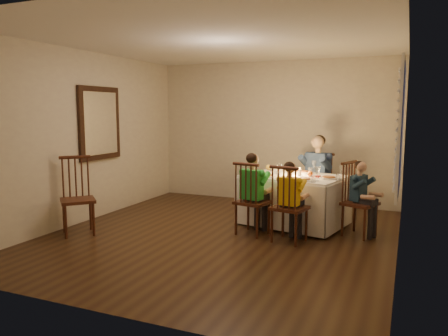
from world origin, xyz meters
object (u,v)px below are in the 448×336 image
at_px(dining_table, 294,190).
at_px(chair_end, 359,236).
at_px(adult, 316,215).
at_px(child_teal, 359,236).
at_px(chair_near_right, 289,242).
at_px(child_yellow, 289,242).
at_px(serving_bowl, 277,169).
at_px(chair_near_left, 252,234).
at_px(child_green, 252,234).
at_px(chair_adult, 316,215).
at_px(chair_extra, 79,234).

distance_m(dining_table, chair_end, 1.13).
xyz_separation_m(adult, child_teal, (0.78, -0.99, 0.00)).
xyz_separation_m(chair_near_right, child_yellow, (0.00, 0.00, 0.00)).
bearing_deg(serving_bowl, child_teal, -25.35).
height_order(dining_table, chair_near_right, dining_table).
bearing_deg(child_yellow, child_teal, -130.79).
bearing_deg(chair_end, dining_table, 97.78).
relative_size(chair_near_right, adult, 0.78).
relative_size(chair_near_left, child_teal, 0.99).
bearing_deg(serving_bowl, child_green, -91.16).
distance_m(chair_near_left, chair_near_right, 0.58).
bearing_deg(chair_near_left, chair_near_right, 177.17).
bearing_deg(serving_bowl, chair_end, -25.35).
bearing_deg(chair_near_left, child_green, -0.00).
height_order(chair_adult, chair_near_right, same).
distance_m(dining_table, chair_adult, 0.95).
xyz_separation_m(chair_near_left, child_yellow, (0.56, -0.15, 0.00)).
bearing_deg(chair_adult, chair_near_left, -90.41).
relative_size(chair_adult, child_green, 0.90).
height_order(chair_extra, child_green, child_green).
distance_m(dining_table, chair_near_right, 1.02).
distance_m(dining_table, serving_bowl, 0.61).
xyz_separation_m(child_green, child_teal, (1.37, 0.48, 0.00)).
distance_m(dining_table, child_green, 0.97).
bearing_deg(chair_near_left, serving_bowl, -79.02).
height_order(dining_table, serving_bowl, serving_bowl).
relative_size(chair_extra, child_green, 0.95).
xyz_separation_m(child_teal, serving_bowl, (-1.35, 0.64, 0.78)).
relative_size(chair_end, adult, 0.78).
bearing_deg(chair_end, chair_adult, 59.17).
bearing_deg(adult, chair_adult, 0.00).
height_order(chair_near_left, chair_near_right, same).
relative_size(chair_extra, adult, 0.82).
bearing_deg(child_green, serving_bowl, -79.02).
relative_size(chair_near_left, child_yellow, 0.96).
xyz_separation_m(chair_near_left, child_green, (0.00, 0.00, 0.00)).
xyz_separation_m(chair_near_left, chair_extra, (-2.21, -0.94, 0.00)).
bearing_deg(chair_near_right, chair_adult, -79.81).
height_order(dining_table, adult, dining_table).
bearing_deg(chair_extra, child_yellow, -30.40).
distance_m(chair_adult, chair_near_left, 1.59).
height_order(adult, serving_bowl, serving_bowl).
height_order(chair_end, adult, adult).
height_order(chair_near_left, adult, adult).
distance_m(chair_extra, adult, 3.70).
relative_size(chair_near_left, chair_near_right, 1.00).
xyz_separation_m(chair_near_left, adult, (0.59, 1.48, 0.00)).
height_order(adult, child_teal, adult).
bearing_deg(child_yellow, serving_bowl, -55.90).
height_order(chair_adult, child_teal, child_teal).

